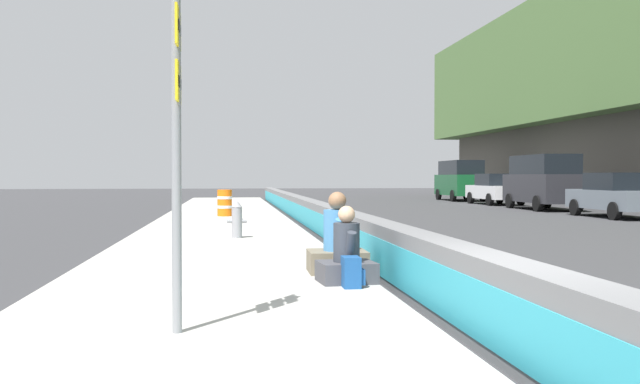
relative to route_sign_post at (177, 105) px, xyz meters
The scene contains 13 objects.
ground_plane 3.74m from the route_sign_post, 104.93° to the right, with size 160.00×160.00×0.00m, color #353538.
sidewalk_strip 2.31m from the route_sign_post, 162.23° to the right, with size 80.00×4.40×0.14m, color #A8A59E.
jersey_barrier 3.50m from the route_sign_post, 104.95° to the right, with size 76.00×0.45×0.85m.
route_sign_post is the anchor object (origin of this frame).
fire_hydrant 9.70m from the route_sign_post, ahead, with size 0.26×0.46×0.88m.
seated_person_foreground 3.83m from the route_sign_post, 37.00° to the right, with size 0.70×0.80×1.04m.
seated_person_middle 4.56m from the route_sign_post, 29.37° to the right, with size 0.77×0.88×1.21m.
backpack 3.60m from the route_sign_post, 41.82° to the right, with size 0.32×0.28×0.40m.
construction_barrel 18.30m from the route_sign_post, ahead, with size 0.54×0.54×0.95m.
parked_car_fourth 23.20m from the route_sign_post, 40.37° to the right, with size 4.54×2.02×1.71m.
parked_car_midline 28.07m from the route_sign_post, 32.32° to the right, with size 5.16×2.24×2.56m.
parked_car_far 33.15m from the route_sign_post, 26.96° to the right, with size 4.50×1.95×1.71m.
parked_car_farther 38.49m from the route_sign_post, 23.04° to the right, with size 5.16×2.22×2.56m.
Camera 1 is at (-5.56, 2.41, 1.59)m, focal length 38.04 mm.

